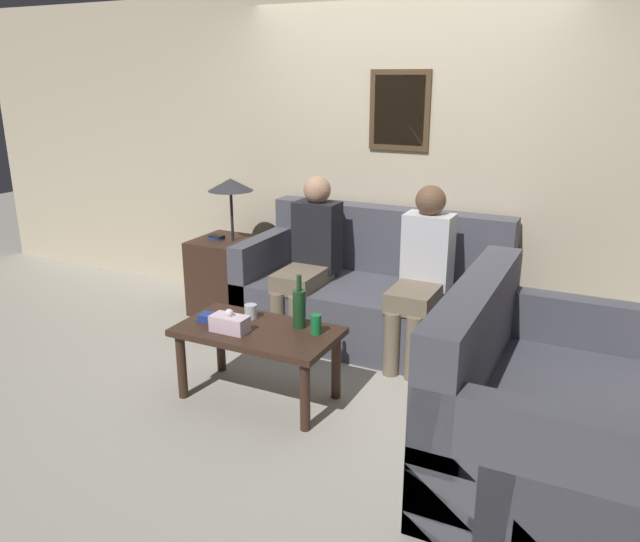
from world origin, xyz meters
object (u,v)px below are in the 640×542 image
Objects in this scene: coffee_table at (258,339)px; wine_bottle at (299,308)px; drinking_glass at (251,311)px; person_left at (310,253)px; couch_main at (373,297)px; person_right at (422,269)px; couch_side at (529,411)px.

wine_bottle is (0.22, 0.14, 0.20)m from coffee_table.
drinking_glass is 0.07× the size of person_left.
couch_main is 1.58× the size of person_right.
couch_side is 1.23× the size of person_right.
wine_bottle is at bearing 1.49° from drinking_glass.
person_left is (-0.17, 1.04, 0.27)m from coffee_table.
coffee_table is 1.28m from person_right.
coffee_table is at bearing -103.54° from couch_main.
person_right is (-0.91, 1.06, 0.34)m from couch_side.
coffee_table is at bearing -147.78° from wine_bottle.
couch_side is 4.46× the size of wine_bottle.
coffee_table is 2.93× the size of wine_bottle.
person_left reaches higher than couch_side.
couch_side is at bearing -42.83° from couch_main.
person_right is (0.72, 1.03, 0.27)m from coffee_table.
person_left reaches higher than person_right.
person_right is at bearing 40.75° from couch_side.
couch_side is 1.44m from wine_bottle.
person_right is at bearing 55.23° from coffee_table.
person_left is 0.89m from person_right.
couch_side reaches higher than drinking_glass.
couch_side is 2.11m from person_left.
couch_main reaches higher than coffee_table.
wine_bottle reaches higher than drinking_glass.
person_right reaches higher than coffee_table.
wine_bottle is 1.02m from person_right.
person_right is at bearing 60.91° from wine_bottle.
couch_side is 1.23× the size of person_left.
drinking_glass is at bearing -111.26° from couch_main.
wine_bottle is at bearing 83.35° from couch_side.
person_left is at bearing 99.29° from coffee_table.
person_left is at bearing 59.38° from couch_side.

